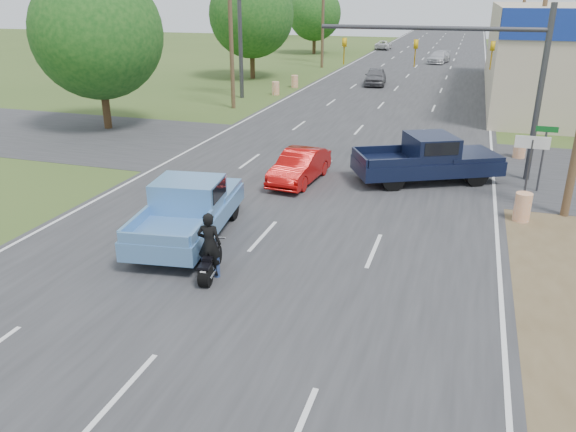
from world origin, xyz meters
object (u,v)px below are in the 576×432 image
(motorcycle, at_px, (210,264))
(blue_pickup, at_px, (190,208))
(navy_pickup, at_px, (430,158))
(distant_car_silver, at_px, (439,57))
(distant_car_grey, at_px, (375,77))
(red_convertible, at_px, (300,167))
(rider, at_px, (210,247))
(distant_car_white, at_px, (383,45))

(motorcycle, xyz_separation_m, blue_pickup, (-1.85, 2.48, 0.54))
(blue_pickup, xyz_separation_m, navy_pickup, (6.84, 8.18, 0.03))
(motorcycle, xyz_separation_m, distant_car_silver, (2.47, 54.99, 0.24))
(motorcycle, relative_size, blue_pickup, 0.31)
(motorcycle, bearing_deg, distant_car_grey, 82.97)
(red_convertible, xyz_separation_m, rider, (0.10, -8.83, 0.24))
(red_convertible, height_order, distant_car_white, red_convertible)
(blue_pickup, height_order, distant_car_silver, blue_pickup)
(navy_pickup, distance_m, distant_car_grey, 26.59)
(blue_pickup, xyz_separation_m, distant_car_grey, (0.25, 33.93, -0.23))
(navy_pickup, relative_size, distant_car_silver, 1.38)
(blue_pickup, bearing_deg, red_convertible, 66.65)
(distant_car_grey, height_order, distant_car_white, distant_car_grey)
(navy_pickup, relative_size, distant_car_grey, 1.48)
(red_convertible, height_order, motorcycle, red_convertible)
(red_convertible, distance_m, distant_car_white, 61.40)
(red_convertible, distance_m, distant_car_silver, 46.20)
(blue_pickup, relative_size, navy_pickup, 0.95)
(red_convertible, relative_size, blue_pickup, 0.67)
(red_convertible, relative_size, distant_car_white, 0.93)
(motorcycle, height_order, distant_car_silver, distant_car_silver)
(motorcycle, distance_m, rider, 0.48)
(red_convertible, xyz_separation_m, blue_pickup, (-1.74, -6.38, 0.29))
(red_convertible, relative_size, distant_car_grey, 0.95)
(distant_car_white, bearing_deg, blue_pickup, 92.71)
(distant_car_grey, bearing_deg, distant_car_silver, 72.01)
(distant_car_silver, bearing_deg, rider, -82.86)
(motorcycle, distance_m, navy_pickup, 11.78)
(distant_car_silver, xyz_separation_m, distant_car_white, (-8.57, 14.97, -0.06))
(blue_pickup, distance_m, distant_car_white, 67.62)
(navy_pickup, relative_size, distant_car_white, 1.45)
(distant_car_grey, relative_size, distant_car_white, 0.98)
(red_convertible, relative_size, rider, 2.23)
(rider, bearing_deg, navy_pickup, -124.75)
(motorcycle, relative_size, rider, 1.03)
(distant_car_grey, height_order, distant_car_silver, distant_car_grey)
(motorcycle, height_order, rider, rider)
(blue_pickup, bearing_deg, navy_pickup, 42.01)
(blue_pickup, bearing_deg, distant_car_silver, 77.23)
(distant_car_silver, bearing_deg, distant_car_white, 129.51)
(navy_pickup, distance_m, distant_car_silver, 44.41)
(distant_car_grey, bearing_deg, red_convertible, -92.52)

